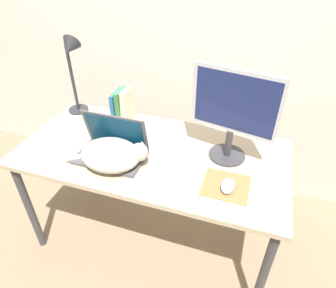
% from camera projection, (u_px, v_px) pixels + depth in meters
% --- Properties ---
extents(ground_plane, '(12.00, 12.00, 0.00)m').
position_uv_depth(ground_plane, '(134.00, 281.00, 1.80)').
color(ground_plane, '#847056').
extents(wall_back, '(8.00, 0.05, 2.60)m').
position_uv_depth(wall_back, '(191.00, 10.00, 1.88)').
color(wall_back, beige).
rests_on(wall_back, ground_plane).
extents(desk, '(1.48, 0.72, 0.72)m').
position_uv_depth(desk, '(152.00, 161.00, 1.69)').
color(desk, tan).
rests_on(desk, ground_plane).
extents(laptop, '(0.36, 0.22, 0.23)m').
position_uv_depth(laptop, '(112.00, 149.00, 1.60)').
color(laptop, '#4C4C51').
rests_on(laptop, desk).
extents(cat, '(0.44, 0.26, 0.14)m').
position_uv_depth(cat, '(113.00, 154.00, 1.53)').
color(cat, '#B2ADA3').
rests_on(cat, desk).
extents(external_monitor, '(0.44, 0.20, 0.49)m').
position_uv_depth(external_monitor, '(233.00, 111.00, 1.46)').
color(external_monitor, '#333338').
rests_on(external_monitor, desk).
extents(mousepad, '(0.22, 0.20, 0.00)m').
position_uv_depth(mousepad, '(226.00, 186.00, 1.43)').
color(mousepad, olive).
rests_on(mousepad, desk).
extents(computer_mouse, '(0.07, 0.11, 0.03)m').
position_uv_depth(computer_mouse, '(228.00, 186.00, 1.41)').
color(computer_mouse, '#99999E').
rests_on(computer_mouse, mousepad).
extents(book_row, '(0.10, 0.15, 0.23)m').
position_uv_depth(book_row, '(123.00, 106.00, 1.85)').
color(book_row, '#285B93').
rests_on(book_row, desk).
extents(desk_lamp, '(0.17, 0.17, 0.51)m').
position_uv_depth(desk_lamp, '(71.00, 62.00, 1.79)').
color(desk_lamp, '#28282D').
rests_on(desk_lamp, desk).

